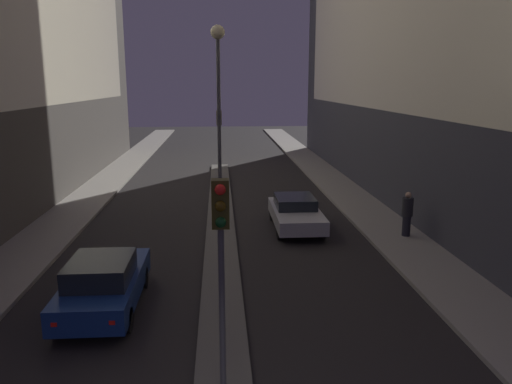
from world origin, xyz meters
TOP-DOWN VIEW (x-y plane):
  - median_strip at (0.00, 16.14)m, footprint 1.19×30.27m
  - traffic_light_near at (0.00, 3.21)m, footprint 0.32×0.42m
  - traffic_light_mid at (0.00, 25.92)m, footprint 0.32×0.42m
  - street_lamp at (0.00, 16.08)m, footprint 0.60×0.60m
  - car_left_lane at (-3.20, 7.40)m, footprint 1.88×4.48m
  - car_right_lane at (3.20, 14.81)m, footprint 1.93×4.52m
  - pedestrian_on_right_sidewalk at (7.38, 13.02)m, footprint 0.43×0.43m

SIDE VIEW (x-z plane):
  - median_strip at x=0.00m, z-range 0.00..0.15m
  - car_right_lane at x=3.20m, z-range 0.03..1.37m
  - car_left_lane at x=-3.20m, z-range 0.01..1.55m
  - pedestrian_on_right_sidewalk at x=7.38m, z-range 0.17..1.96m
  - traffic_light_near at x=0.00m, z-range 1.15..5.42m
  - traffic_light_mid at x=0.00m, z-range 1.15..5.42m
  - street_lamp at x=0.00m, z-range 2.02..10.34m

